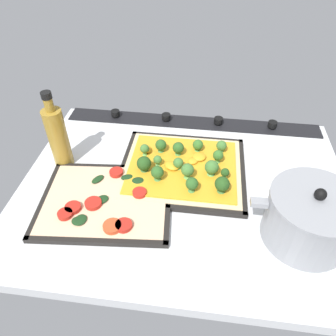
% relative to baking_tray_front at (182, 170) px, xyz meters
% --- Properties ---
extents(ground_plane, '(0.84, 0.65, 0.03)m').
position_rel_baking_tray_front_xyz_m(ground_plane, '(-0.01, 0.05, -0.02)').
color(ground_plane, silver).
extents(stove_control_panel, '(0.81, 0.07, 0.03)m').
position_rel_baking_tray_front_xyz_m(stove_control_panel, '(-0.01, -0.24, 0.00)').
color(stove_control_panel, black).
rests_on(stove_control_panel, ground_plane).
extents(baking_tray_front, '(0.33, 0.30, 0.01)m').
position_rel_baking_tray_front_xyz_m(baking_tray_front, '(0.00, 0.00, 0.00)').
color(baking_tray_front, black).
rests_on(baking_tray_front, ground_plane).
extents(broccoli_pizza, '(0.31, 0.27, 0.06)m').
position_rel_baking_tray_front_xyz_m(broccoli_pizza, '(-0.00, 0.00, 0.02)').
color(broccoli_pizza, beige).
rests_on(broccoli_pizza, baking_tray_front).
extents(baking_tray_back, '(0.34, 0.28, 0.01)m').
position_rel_baking_tray_front_xyz_m(baking_tray_back, '(0.17, 0.14, 0.00)').
color(baking_tray_back, black).
rests_on(baking_tray_back, ground_plane).
extents(veggie_pizza_back, '(0.31, 0.25, 0.02)m').
position_rel_baking_tray_front_xyz_m(veggie_pizza_back, '(0.17, 0.14, 0.01)').
color(veggie_pizza_back, '#DFB68F').
rests_on(veggie_pizza_back, baking_tray_back).
extents(cooking_pot, '(0.26, 0.19, 0.15)m').
position_rel_baking_tray_front_xyz_m(cooking_pot, '(-0.28, 0.18, 0.06)').
color(cooking_pot, gray).
rests_on(cooking_pot, ground_plane).
extents(oil_bottle, '(0.05, 0.05, 0.22)m').
position_rel_baking_tray_front_xyz_m(oil_bottle, '(0.33, 0.01, 0.09)').
color(oil_bottle, olive).
rests_on(oil_bottle, ground_plane).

